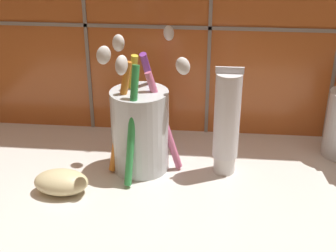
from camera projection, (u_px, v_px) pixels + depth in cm
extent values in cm
cube|color=silver|center=(188.00, 195.00, 57.91)|extent=(70.51, 33.02, 2.00)
cube|color=gray|center=(197.00, 28.00, 64.78)|extent=(80.51, 0.24, 0.50)
cylinder|color=silver|center=(140.00, 131.00, 59.81)|extent=(7.36, 7.36, 10.76)
cylinder|color=pink|center=(164.00, 121.00, 58.96)|extent=(4.85, 1.23, 13.06)
ellipsoid|color=white|center=(183.00, 66.00, 55.38)|extent=(2.35, 1.45, 2.60)
cylinder|color=purple|center=(156.00, 101.00, 62.64)|extent=(3.53, 7.16, 15.05)
ellipsoid|color=white|center=(169.00, 33.00, 61.99)|extent=(2.10, 2.74, 2.70)
cylinder|color=yellow|center=(129.00, 109.00, 60.29)|extent=(3.32, 2.62, 14.81)
ellipsoid|color=white|center=(118.00, 43.00, 57.46)|extent=(2.42, 2.21, 2.45)
cylinder|color=orange|center=(120.00, 118.00, 57.99)|extent=(3.63, 2.21, 14.52)
ellipsoid|color=white|center=(104.00, 55.00, 53.99)|extent=(2.41, 2.00, 2.47)
cylinder|color=green|center=(132.00, 127.00, 55.76)|extent=(2.04, 4.30, 14.60)
ellipsoid|color=white|center=(121.00, 65.00, 50.57)|extent=(1.85, 2.42, 2.52)
cylinder|color=white|center=(224.00, 163.00, 60.66)|extent=(2.75, 2.75, 2.43)
cylinder|color=white|center=(227.00, 116.00, 57.73)|extent=(3.24, 3.24, 11.05)
cube|color=silver|center=(230.00, 70.00, 55.16)|extent=(3.40, 0.36, 0.80)
ellipsoid|color=beige|center=(61.00, 182.00, 56.12)|extent=(6.59, 4.27, 2.88)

